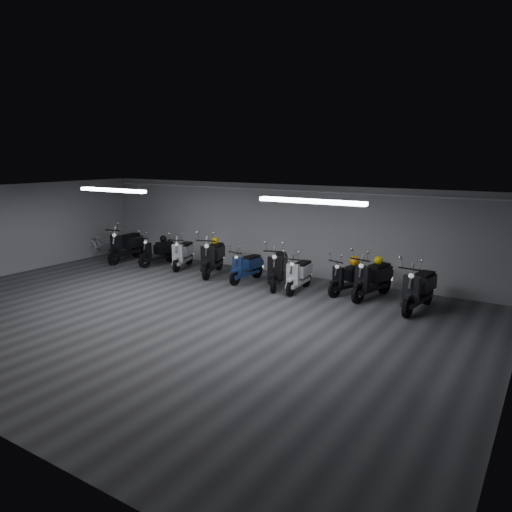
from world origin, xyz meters
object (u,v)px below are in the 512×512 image
Objects in this scene: scooter_6 at (299,269)px; helmet_1 at (379,260)px; bicycle at (104,240)px; scooter_4 at (246,262)px; scooter_3 at (213,252)px; helmet_3 at (163,239)px; scooter_1 at (158,247)px; scooter_9 at (419,282)px; scooter_0 at (125,241)px; scooter_5 at (278,262)px; helmet_0 at (355,261)px; scooter_8 at (373,272)px; scooter_2 at (183,249)px; scooter_7 at (349,272)px; helmet_2 at (215,241)px.

scooter_6 reaches higher than helmet_1.
scooter_4 is at bearing -102.73° from bicycle.
scooter_3 is 1.24× the size of scooter_4.
bicycle is at bearing -175.55° from scooter_4.
helmet_3 is (-7.46, -0.15, -0.10)m from helmet_1.
scooter_6 is 0.84× the size of bicycle.
scooter_1 reaches higher than helmet_3.
scooter_9 is at bearing -4.09° from scooter_6.
scooter_4 is 5.00m from scooter_9.
scooter_5 is (6.17, -0.04, -0.03)m from scooter_0.
scooter_1 is (1.39, 0.15, -0.12)m from scooter_0.
bicycle is at bearing -176.77° from helmet_0.
bicycle reaches higher than scooter_6.
helmet_0 is (9.38, 0.53, 0.24)m from bicycle.
scooter_8 reaches higher than bicycle.
bicycle is at bearing 164.80° from scooter_2.
helmet_1 is (1.99, 0.66, 0.36)m from scooter_6.
scooter_9 is (1.95, -0.43, 0.11)m from scooter_7.
scooter_0 is at bearing -174.03° from scooter_9.
scooter_8 is (8.83, 0.27, -0.04)m from scooter_0.
bicycle is at bearing -158.47° from scooter_7.
helmet_2 is at bearing -4.19° from scooter_0.
scooter_7 is (1.99, 0.35, -0.11)m from scooter_5.
scooter_4 is at bearing -10.06° from scooter_0.
helmet_0 is (-1.87, 0.64, 0.18)m from scooter_9.
scooter_1 is 5.52m from scooter_6.
scooter_3 is at bearing -175.08° from helmet_1.
scooter_0 is 2.40m from scooter_2.
scooter_2 reaches higher than helmet_1.
scooter_6 is at bearing -10.67° from scooter_0.
scooter_0 is 8.17m from scooter_7.
helmet_1 is (3.77, 0.57, 0.39)m from scooter_4.
scooter_5 is at bearing -168.32° from helmet_1.
helmet_0 is at bearing 1.24° from helmet_3.
scooter_2 is at bearing -177.72° from helmet_1.
helmet_0 is 1.23× the size of helmet_1.
scooter_1 is 1.05× the size of scooter_4.
scooter_5 is at bearing -22.61° from scooter_3.
scooter_5 is 7.31m from bicycle.
scooter_5 is 8.30× the size of helmet_1.
helmet_0 is (0.08, 0.21, 0.29)m from scooter_7.
scooter_0 is at bearing 166.81° from scooter_2.
scooter_0 is 8.51× the size of helmet_2.
scooter_7 is at bearing -0.55° from helmet_3.
scooter_1 is 6.86m from helmet_0.
scooter_4 is 0.83× the size of scooter_9.
scooter_6 is (6.90, -0.14, -0.12)m from scooter_0.
scooter_6 is 3.28m from helmet_2.
helmet_3 is at bearing -176.64° from scooter_9.
bicycle is (-6.25, 0.04, 0.05)m from scooter_4.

